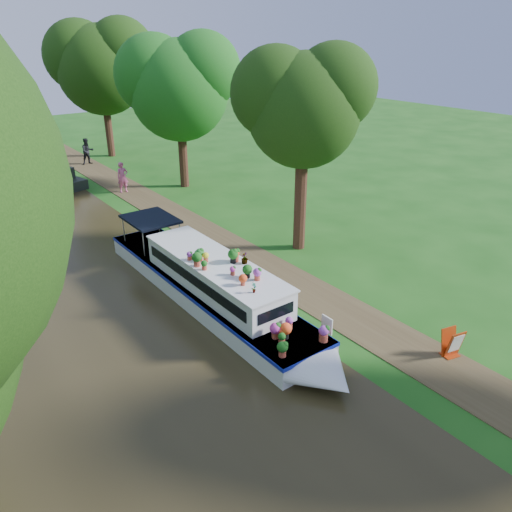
{
  "coord_description": "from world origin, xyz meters",
  "views": [
    {
      "loc": [
        -10.72,
        -13.0,
        9.4
      ],
      "look_at": [
        -0.1,
        1.15,
        1.3
      ],
      "focal_mm": 35.0,
      "sensor_mm": 36.0,
      "label": 1
    }
  ],
  "objects_px": {
    "plant_boat": "(216,286)",
    "sandwich_board": "(452,344)",
    "second_boat": "(49,177)",
    "pedestrian_dark": "(88,151)",
    "pedestrian_pink": "(123,177)"
  },
  "relations": [
    {
      "from": "sandwich_board",
      "to": "pedestrian_dark",
      "type": "relative_size",
      "value": 0.48
    },
    {
      "from": "sandwich_board",
      "to": "pedestrian_dark",
      "type": "bearing_deg",
      "value": 103.64
    },
    {
      "from": "pedestrian_dark",
      "to": "sandwich_board",
      "type": "bearing_deg",
      "value": -90.21
    },
    {
      "from": "second_boat",
      "to": "plant_boat",
      "type": "bearing_deg",
      "value": -104.38
    },
    {
      "from": "plant_boat",
      "to": "sandwich_board",
      "type": "distance_m",
      "value": 8.18
    },
    {
      "from": "second_boat",
      "to": "sandwich_board",
      "type": "relative_size",
      "value": 7.92
    },
    {
      "from": "sandwich_board",
      "to": "pedestrian_dark",
      "type": "xyz_separation_m",
      "value": [
        -0.41,
        30.68,
        0.55
      ]
    },
    {
      "from": "second_boat",
      "to": "pedestrian_dark",
      "type": "height_order",
      "value": "pedestrian_dark"
    },
    {
      "from": "plant_boat",
      "to": "second_boat",
      "type": "relative_size",
      "value": 1.86
    },
    {
      "from": "sandwich_board",
      "to": "pedestrian_pink",
      "type": "relative_size",
      "value": 0.49
    },
    {
      "from": "second_boat",
      "to": "pedestrian_dark",
      "type": "distance_m",
      "value": 5.67
    },
    {
      "from": "plant_boat",
      "to": "pedestrian_pink",
      "type": "xyz_separation_m",
      "value": [
        3.02,
        15.38,
        0.12
      ]
    },
    {
      "from": "second_boat",
      "to": "sandwich_board",
      "type": "bearing_deg",
      "value": -95.65
    },
    {
      "from": "plant_boat",
      "to": "sandwich_board",
      "type": "xyz_separation_m",
      "value": [
        4.2,
        -7.01,
        -0.41
      ]
    },
    {
      "from": "pedestrian_dark",
      "to": "plant_boat",
      "type": "bearing_deg",
      "value": -100.08
    }
  ]
}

